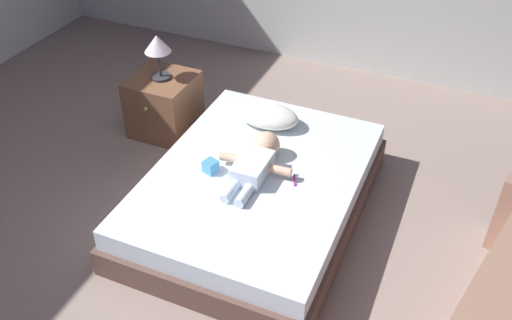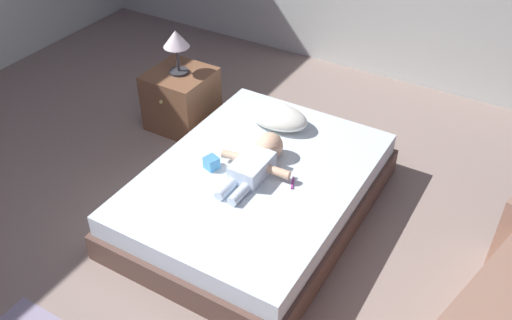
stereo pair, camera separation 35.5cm
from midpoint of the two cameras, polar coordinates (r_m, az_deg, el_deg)
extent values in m
plane|color=gray|center=(3.50, -6.05, -10.90)|extent=(8.00, 8.00, 0.00)
cube|color=brown|center=(3.77, 2.70, -4.24)|extent=(1.33, 1.81, 0.19)
cube|color=white|center=(3.66, 2.78, -2.27)|extent=(1.28, 1.73, 0.15)
ellipsoid|color=white|center=(4.02, 4.64, 4.36)|extent=(0.47, 0.28, 0.15)
cube|color=white|center=(3.55, 2.44, -0.88)|extent=(0.19, 0.30, 0.12)
sphere|color=beige|center=(3.70, 4.15, 1.36)|extent=(0.18, 0.18, 0.18)
cylinder|color=beige|center=(3.65, 0.49, 0.32)|extent=(0.16, 0.08, 0.06)
cylinder|color=beige|center=(3.53, 5.16, -1.34)|extent=(0.16, 0.06, 0.06)
cylinder|color=white|center=(3.44, -0.12, -3.08)|extent=(0.06, 0.17, 0.06)
cylinder|color=white|center=(3.40, 1.27, -3.62)|extent=(0.06, 0.17, 0.06)
cube|color=#B236A5|center=(3.54, 6.61, -2.46)|extent=(0.05, 0.11, 0.01)
cube|color=white|center=(3.58, 6.68, -1.75)|extent=(0.02, 0.03, 0.01)
cube|color=brown|center=(4.56, -5.37, 6.12)|extent=(0.47, 0.47, 0.48)
sphere|color=tan|center=(4.34, -7.35, 5.80)|extent=(0.03, 0.03, 0.03)
cylinder|color=#333338|center=(4.44, -5.56, 8.87)|extent=(0.15, 0.15, 0.02)
cylinder|color=#333338|center=(4.39, -5.64, 10.15)|extent=(0.02, 0.02, 0.20)
cone|color=silver|center=(4.31, -5.78, 12.12)|extent=(0.20, 0.20, 0.13)
cube|color=#4D9CD5|center=(3.62, -1.76, -0.40)|extent=(0.10, 0.10, 0.08)
camera|label=1|loc=(0.18, -87.14, 2.20)|focal=39.34mm
camera|label=2|loc=(0.18, 92.86, -2.20)|focal=39.34mm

